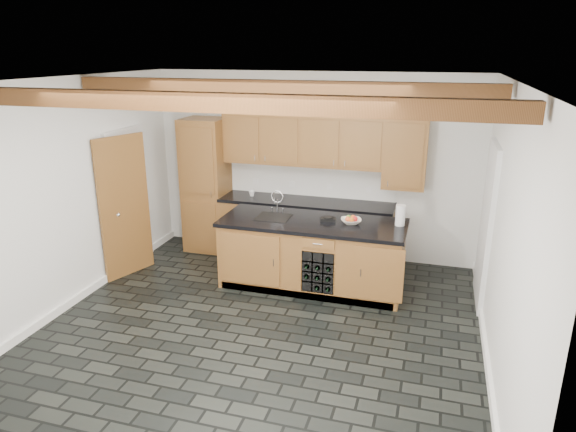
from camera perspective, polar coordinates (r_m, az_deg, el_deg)
name	(u,v)px	position (r m, az deg, el deg)	size (l,w,h in m)	color
ground	(260,328)	(6.13, -3.11, -12.34)	(5.00, 5.00, 0.00)	black
room_shell	(266,190)	(6.03, -2.45, 2.91)	(5.01, 5.00, 5.00)	white
back_cabinetry	(284,195)	(7.82, -0.40, 2.33)	(3.65, 0.62, 2.20)	brown
island	(313,254)	(6.95, 2.74, -4.24)	(2.48, 0.96, 0.93)	brown
faucet	(274,214)	(6.97, -1.55, 0.20)	(0.45, 0.40, 0.34)	black
kitchen_scale	(328,219)	(6.81, 4.47, -0.33)	(0.22, 0.15, 0.06)	black
fruit_bowl	(351,221)	(6.74, 7.03, -0.57)	(0.26, 0.26, 0.06)	silver
fruit_cluster	(351,219)	(6.73, 7.04, -0.29)	(0.16, 0.17, 0.07)	red
paper_towel	(400,215)	(6.75, 12.37, 0.08)	(0.12, 0.12, 0.27)	white
mug	(252,193)	(7.97, -4.04, 2.54)	(0.09, 0.09, 0.09)	white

